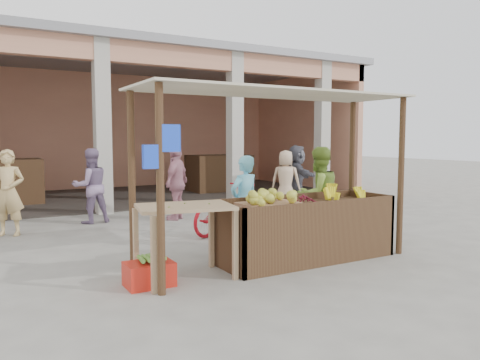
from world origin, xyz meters
TOP-DOWN VIEW (x-y plane):
  - ground at (0.00, 0.00)m, footprint 60.00×60.00m
  - market_building at (0.05, 8.93)m, footprint 14.40×6.40m
  - fruit_stall at (0.50, 0.00)m, footprint 2.60×0.95m
  - stall_awning at (-0.01, 0.06)m, footprint 4.09×1.35m
  - banana_heap at (1.20, -0.04)m, footprint 1.09×0.59m
  - melon_tray at (-0.08, -0.01)m, footprint 0.81×0.70m
  - berry_heap at (0.50, 0.04)m, footprint 0.43×0.35m
  - side_table at (-1.39, -0.04)m, footprint 1.27×0.96m
  - papaya_pile at (-1.39, -0.04)m, footprint 0.69×0.39m
  - red_crate at (-1.87, -0.07)m, footprint 0.55×0.40m
  - plantain_bundle at (-1.87, -0.07)m, footprint 0.43×0.30m
  - produce_sacks at (2.99, 5.43)m, footprint 0.70×0.65m
  - vendor_blue at (0.07, 1.00)m, footprint 0.67×0.56m
  - vendor_green at (1.37, 0.76)m, footprint 0.83×0.50m
  - motorcycle at (0.40, 2.22)m, footprint 1.21×1.90m
  - shopper_b at (0.16, 4.04)m, footprint 1.09×1.07m
  - shopper_c at (2.98, 3.97)m, footprint 0.92×0.91m
  - shopper_d at (3.56, 4.30)m, footprint 1.06×1.66m
  - shopper_e at (-3.09, 3.97)m, footprint 0.75×0.69m
  - shopper_f at (-1.53, 4.53)m, footprint 0.87×0.57m

SIDE VIEW (x-z plane):
  - ground at x=0.00m, z-range 0.00..0.00m
  - red_crate at x=-1.87m, z-range 0.00..0.29m
  - produce_sacks at x=2.99m, z-range 0.00..0.53m
  - plantain_bundle at x=-1.87m, z-range 0.29..0.37m
  - fruit_stall at x=0.50m, z-range 0.00..0.80m
  - motorcycle at x=0.40m, z-range 0.00..0.94m
  - side_table at x=-1.39m, z-range 0.32..1.25m
  - vendor_blue at x=0.07m, z-range 0.00..1.58m
  - shopper_e at x=-3.09m, z-range 0.00..1.62m
  - shopper_c at x=2.98m, z-range 0.00..1.62m
  - shopper_d at x=3.56m, z-range 0.00..1.67m
  - shopper_f at x=-1.53m, z-range 0.00..1.69m
  - vendor_green at x=1.37m, z-range 0.00..1.70m
  - shopper_b at x=0.16m, z-range 0.00..1.70m
  - berry_heap at x=0.50m, z-range 0.80..0.94m
  - melon_tray at x=-0.08m, z-range 0.79..1.00m
  - banana_heap at x=1.20m, z-range 0.80..1.00m
  - papaya_pile at x=-1.39m, z-range 0.93..1.13m
  - stall_awning at x=-0.01m, z-range 0.78..3.17m
  - market_building at x=0.05m, z-range 0.60..4.80m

